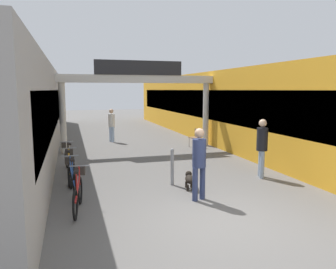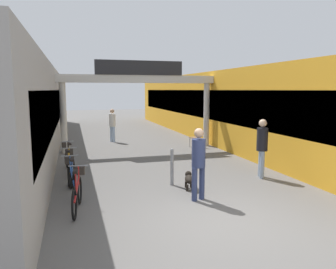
{
  "view_description": "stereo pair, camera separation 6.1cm",
  "coord_description": "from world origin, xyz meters",
  "px_view_note": "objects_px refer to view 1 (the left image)",
  "views": [
    {
      "loc": [
        -3.04,
        -6.01,
        2.75
      ],
      "look_at": [
        0.0,
        4.11,
        1.3
      ],
      "focal_mm": 35.0,
      "sensor_mm": 36.0,
      "label": 1
    },
    {
      "loc": [
        -2.98,
        -6.03,
        2.75
      ],
      "look_at": [
        0.0,
        4.11,
        1.3
      ],
      "focal_mm": 35.0,
      "sensor_mm": 36.0,
      "label": 2
    }
  ],
  "objects_px": {
    "bicycle_silver_farthest": "(69,158)",
    "pedestrian_with_dog": "(199,159)",
    "bicycle_orange_third": "(69,167)",
    "cafe_chair_wood_nearer": "(195,136)",
    "pedestrian_carrying_crate": "(112,123)",
    "bicycle_red_nearest": "(78,191)",
    "bollard_post_metal": "(172,167)",
    "bicycle_blue_second": "(72,177)",
    "dog_on_leash": "(189,179)",
    "pedestrian_companion": "(262,144)"
  },
  "relations": [
    {
      "from": "bicycle_silver_farthest",
      "to": "pedestrian_with_dog",
      "type": "bearing_deg",
      "value": -52.57
    },
    {
      "from": "bicycle_orange_third",
      "to": "cafe_chair_wood_nearer",
      "type": "height_order",
      "value": "bicycle_orange_third"
    },
    {
      "from": "pedestrian_carrying_crate",
      "to": "bicycle_red_nearest",
      "type": "xyz_separation_m",
      "value": [
        -1.97,
        -9.75,
        -0.57
      ]
    },
    {
      "from": "bicycle_orange_third",
      "to": "bollard_post_metal",
      "type": "xyz_separation_m",
      "value": [
        2.86,
        -1.29,
        0.11
      ]
    },
    {
      "from": "bicycle_blue_second",
      "to": "cafe_chair_wood_nearer",
      "type": "height_order",
      "value": "bicycle_blue_second"
    },
    {
      "from": "pedestrian_carrying_crate",
      "to": "bollard_post_metal",
      "type": "height_order",
      "value": "pedestrian_carrying_crate"
    },
    {
      "from": "pedestrian_carrying_crate",
      "to": "bicycle_silver_farthest",
      "type": "distance_m",
      "value": 6.25
    },
    {
      "from": "pedestrian_carrying_crate",
      "to": "bicycle_orange_third",
      "type": "distance_m",
      "value": 7.54
    },
    {
      "from": "dog_on_leash",
      "to": "bollard_post_metal",
      "type": "height_order",
      "value": "bollard_post_metal"
    },
    {
      "from": "pedestrian_with_dog",
      "to": "pedestrian_companion",
      "type": "height_order",
      "value": "pedestrian_companion"
    },
    {
      "from": "pedestrian_companion",
      "to": "bicycle_blue_second",
      "type": "distance_m",
      "value": 5.76
    },
    {
      "from": "pedestrian_carrying_crate",
      "to": "dog_on_leash",
      "type": "height_order",
      "value": "pedestrian_carrying_crate"
    },
    {
      "from": "dog_on_leash",
      "to": "bicycle_orange_third",
      "type": "distance_m",
      "value": 3.67
    },
    {
      "from": "bicycle_silver_farthest",
      "to": "bollard_post_metal",
      "type": "xyz_separation_m",
      "value": [
        2.88,
        -2.66,
        0.11
      ]
    },
    {
      "from": "bicycle_blue_second",
      "to": "bicycle_orange_third",
      "type": "xyz_separation_m",
      "value": [
        -0.07,
        1.25,
        0.0
      ]
    },
    {
      "from": "bicycle_silver_farthest",
      "to": "dog_on_leash",
      "type": "bearing_deg",
      "value": -44.28
    },
    {
      "from": "bicycle_red_nearest",
      "to": "bicycle_blue_second",
      "type": "distance_m",
      "value": 1.31
    },
    {
      "from": "pedestrian_with_dog",
      "to": "pedestrian_companion",
      "type": "xyz_separation_m",
      "value": [
        2.69,
        1.42,
        0.02
      ]
    },
    {
      "from": "cafe_chair_wood_nearer",
      "to": "bollard_post_metal",
      "type": "bearing_deg",
      "value": -117.42
    },
    {
      "from": "pedestrian_companion",
      "to": "bicycle_orange_third",
      "type": "bearing_deg",
      "value": 167.45
    },
    {
      "from": "pedestrian_companion",
      "to": "pedestrian_carrying_crate",
      "type": "xyz_separation_m",
      "value": [
        -3.63,
        8.5,
        -0.06
      ]
    },
    {
      "from": "pedestrian_companion",
      "to": "bicycle_orange_third",
      "type": "distance_m",
      "value": 5.97
    },
    {
      "from": "bicycle_orange_third",
      "to": "bicycle_blue_second",
      "type": "bearing_deg",
      "value": -86.7
    },
    {
      "from": "pedestrian_with_dog",
      "to": "bicycle_silver_farthest",
      "type": "bearing_deg",
      "value": 127.43
    },
    {
      "from": "bicycle_red_nearest",
      "to": "bicycle_silver_farthest",
      "type": "height_order",
      "value": "same"
    },
    {
      "from": "dog_on_leash",
      "to": "bicycle_silver_farthest",
      "type": "relative_size",
      "value": 0.39
    },
    {
      "from": "bicycle_red_nearest",
      "to": "bicycle_orange_third",
      "type": "xyz_separation_m",
      "value": [
        -0.2,
        2.55,
        0.0
      ]
    },
    {
      "from": "pedestrian_carrying_crate",
      "to": "bicycle_blue_second",
      "type": "relative_size",
      "value": 1.04
    },
    {
      "from": "bollard_post_metal",
      "to": "bicycle_red_nearest",
      "type": "bearing_deg",
      "value": -154.64
    },
    {
      "from": "pedestrian_with_dog",
      "to": "pedestrian_carrying_crate",
      "type": "bearing_deg",
      "value": 95.42
    },
    {
      "from": "dog_on_leash",
      "to": "pedestrian_carrying_crate",
      "type": "bearing_deg",
      "value": 96.62
    },
    {
      "from": "bicycle_blue_second",
      "to": "bicycle_silver_farthest",
      "type": "distance_m",
      "value": 2.62
    },
    {
      "from": "pedestrian_with_dog",
      "to": "bicycle_orange_third",
      "type": "relative_size",
      "value": 1.07
    },
    {
      "from": "bicycle_red_nearest",
      "to": "cafe_chair_wood_nearer",
      "type": "distance_m",
      "value": 8.98
    },
    {
      "from": "bicycle_red_nearest",
      "to": "cafe_chair_wood_nearer",
      "type": "xyz_separation_m",
      "value": [
        5.64,
        7.0,
        0.1
      ]
    },
    {
      "from": "bollard_post_metal",
      "to": "pedestrian_carrying_crate",
      "type": "bearing_deg",
      "value": 94.66
    },
    {
      "from": "pedestrian_carrying_crate",
      "to": "cafe_chair_wood_nearer",
      "type": "bearing_deg",
      "value": -36.92
    },
    {
      "from": "bicycle_blue_second",
      "to": "bollard_post_metal",
      "type": "height_order",
      "value": "bollard_post_metal"
    },
    {
      "from": "pedestrian_with_dog",
      "to": "bicycle_blue_second",
      "type": "xyz_separation_m",
      "value": [
        -3.04,
        1.46,
        -0.61
      ]
    },
    {
      "from": "pedestrian_with_dog",
      "to": "pedestrian_companion",
      "type": "distance_m",
      "value": 3.04
    },
    {
      "from": "bicycle_orange_third",
      "to": "cafe_chair_wood_nearer",
      "type": "distance_m",
      "value": 7.34
    },
    {
      "from": "pedestrian_with_dog",
      "to": "bicycle_red_nearest",
      "type": "height_order",
      "value": "pedestrian_with_dog"
    },
    {
      "from": "pedestrian_with_dog",
      "to": "bicycle_red_nearest",
      "type": "relative_size",
      "value": 1.08
    },
    {
      "from": "bicycle_orange_third",
      "to": "pedestrian_with_dog",
      "type": "bearing_deg",
      "value": -41.11
    },
    {
      "from": "cafe_chair_wood_nearer",
      "to": "pedestrian_with_dog",
      "type": "bearing_deg",
      "value": -110.84
    },
    {
      "from": "pedestrian_with_dog",
      "to": "pedestrian_carrying_crate",
      "type": "height_order",
      "value": "pedestrian_with_dog"
    },
    {
      "from": "bicycle_orange_third",
      "to": "bollard_post_metal",
      "type": "height_order",
      "value": "bollard_post_metal"
    },
    {
      "from": "bicycle_red_nearest",
      "to": "bicycle_silver_farthest",
      "type": "relative_size",
      "value": 1.01
    },
    {
      "from": "pedestrian_with_dog",
      "to": "bicycle_red_nearest",
      "type": "bearing_deg",
      "value": 176.75
    },
    {
      "from": "pedestrian_carrying_crate",
      "to": "bicycle_orange_third",
      "type": "height_order",
      "value": "pedestrian_carrying_crate"
    }
  ]
}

